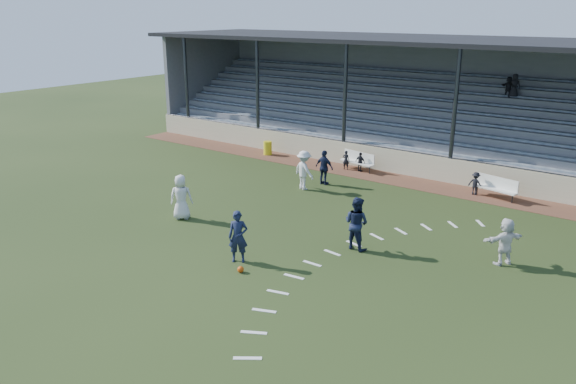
{
  "coord_description": "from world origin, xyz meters",
  "views": [
    {
      "loc": [
        12.28,
        -14.13,
        8.04
      ],
      "look_at": [
        0.0,
        2.5,
        1.3
      ],
      "focal_mm": 35.0,
      "sensor_mm": 36.0,
      "label": 1
    }
  ],
  "objects_px": {
    "player_navy_lead": "(238,237)",
    "football": "(241,269)",
    "bench_right": "(496,186)",
    "bench_left": "(358,159)",
    "player_white_lead": "(181,197)",
    "trash_bin": "(268,148)"
  },
  "relations": [
    {
      "from": "bench_left",
      "to": "player_white_lead",
      "type": "bearing_deg",
      "value": -91.14
    },
    {
      "from": "player_white_lead",
      "to": "player_navy_lead",
      "type": "bearing_deg",
      "value": 121.54
    },
    {
      "from": "trash_bin",
      "to": "football",
      "type": "xyz_separation_m",
      "value": [
        8.82,
        -12.52,
        -0.3
      ]
    },
    {
      "from": "football",
      "to": "player_white_lead",
      "type": "height_order",
      "value": "player_white_lead"
    },
    {
      "from": "bench_right",
      "to": "bench_left",
      "type": "bearing_deg",
      "value": -170.18
    },
    {
      "from": "bench_left",
      "to": "bench_right",
      "type": "bearing_deg",
      "value": 7.47
    },
    {
      "from": "trash_bin",
      "to": "player_navy_lead",
      "type": "distance_m",
      "value": 14.49
    },
    {
      "from": "trash_bin",
      "to": "football",
      "type": "bearing_deg",
      "value": -54.84
    },
    {
      "from": "football",
      "to": "trash_bin",
      "type": "bearing_deg",
      "value": 125.16
    },
    {
      "from": "bench_right",
      "to": "player_navy_lead",
      "type": "xyz_separation_m",
      "value": [
        -4.85,
        -11.81,
        0.3
      ]
    },
    {
      "from": "bench_right",
      "to": "player_navy_lead",
      "type": "height_order",
      "value": "player_navy_lead"
    },
    {
      "from": "bench_right",
      "to": "player_white_lead",
      "type": "distance_m",
      "value": 13.78
    },
    {
      "from": "bench_left",
      "to": "football",
      "type": "height_order",
      "value": "bench_left"
    },
    {
      "from": "bench_right",
      "to": "player_white_lead",
      "type": "xyz_separation_m",
      "value": [
        -9.35,
        -10.11,
        0.33
      ]
    },
    {
      "from": "bench_right",
      "to": "trash_bin",
      "type": "height_order",
      "value": "bench_right"
    },
    {
      "from": "player_navy_lead",
      "to": "football",
      "type": "bearing_deg",
      "value": -79.69
    },
    {
      "from": "bench_left",
      "to": "player_navy_lead",
      "type": "bearing_deg",
      "value": -68.58
    },
    {
      "from": "player_white_lead",
      "to": "player_navy_lead",
      "type": "xyz_separation_m",
      "value": [
        4.51,
        -1.7,
        -0.02
      ]
    },
    {
      "from": "football",
      "to": "player_white_lead",
      "type": "relative_size",
      "value": 0.12
    },
    {
      "from": "bench_left",
      "to": "player_white_lead",
      "type": "height_order",
      "value": "player_white_lead"
    },
    {
      "from": "trash_bin",
      "to": "bench_right",
      "type": "bearing_deg",
      "value": -0.53
    },
    {
      "from": "player_white_lead",
      "to": "trash_bin",
      "type": "bearing_deg",
      "value": -107.88
    }
  ]
}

